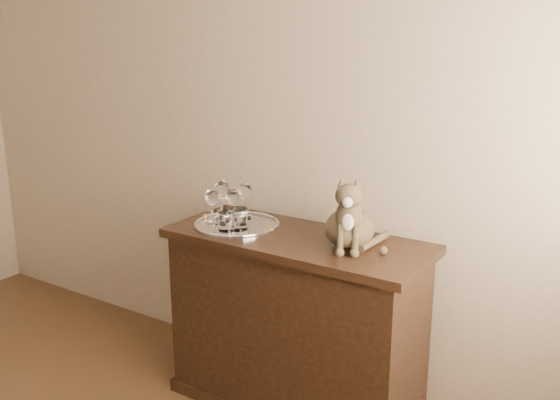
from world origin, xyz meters
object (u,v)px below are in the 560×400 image
(wine_glass_a, at_px, (222,200))
(wine_glass_d, at_px, (232,206))
(tray, at_px, (237,226))
(wine_glass_b, at_px, (245,201))
(tumbler_b, at_px, (227,221))
(wine_glass_c, at_px, (212,206))
(tumbler_a, at_px, (238,219))
(cat, at_px, (350,209))
(sideboard, at_px, (296,324))

(wine_glass_a, height_order, wine_glass_d, wine_glass_a)
(tray, xyz_separation_m, wine_glass_a, (-0.12, 0.04, 0.10))
(wine_glass_b, distance_m, tumbler_b, 0.22)
(tray, relative_size, wine_glass_c, 2.31)
(tumbler_a, bearing_deg, wine_glass_b, 115.34)
(tray, relative_size, wine_glass_b, 2.30)
(tray, relative_size, wine_glass_a, 2.11)
(wine_glass_c, bearing_deg, tumbler_b, -21.18)
(tumbler_b, height_order, cat, cat)
(wine_glass_b, distance_m, tumbler_a, 0.18)
(tray, xyz_separation_m, cat, (0.57, 0.04, 0.16))
(wine_glass_d, bearing_deg, tumbler_a, -39.60)
(tumbler_a, distance_m, tumbler_b, 0.05)
(tumbler_a, relative_size, cat, 0.31)
(tumbler_a, bearing_deg, wine_glass_a, 150.39)
(wine_glass_b, relative_size, tumbler_a, 1.73)
(wine_glass_c, bearing_deg, tray, 24.32)
(tray, height_order, wine_glass_d, wine_glass_d)
(tray, bearing_deg, cat, 3.95)
(wine_glass_a, xyz_separation_m, tumbler_b, (0.13, -0.14, -0.05))
(wine_glass_c, relative_size, tumbler_b, 2.00)
(sideboard, height_order, wine_glass_d, wine_glass_d)
(tray, bearing_deg, wine_glass_c, -155.68)
(tumbler_a, bearing_deg, sideboard, 15.86)
(sideboard, distance_m, tray, 0.53)
(wine_glass_d, bearing_deg, wine_glass_c, -137.83)
(sideboard, xyz_separation_m, tumbler_a, (-0.27, -0.08, 0.48))
(tray, height_order, wine_glass_b, wine_glass_b)
(wine_glass_a, distance_m, tumbler_a, 0.19)
(tumbler_a, distance_m, cat, 0.54)
(cat, bearing_deg, tray, 161.90)
(wine_glass_a, bearing_deg, cat, -0.08)
(cat, bearing_deg, wine_glass_a, 157.87)
(tray, distance_m, cat, 0.59)
(sideboard, distance_m, tumbler_a, 0.56)
(wine_glass_a, distance_m, wine_glass_d, 0.09)
(wine_glass_c, relative_size, tumbler_a, 1.72)
(sideboard, relative_size, tumbler_a, 11.96)
(wine_glass_d, bearing_deg, cat, 2.23)
(wine_glass_a, relative_size, wine_glass_b, 1.09)
(sideboard, xyz_separation_m, wine_glass_b, (-0.35, 0.09, 0.52))
(tray, xyz_separation_m, wine_glass_b, (-0.03, 0.11, 0.09))
(sideboard, distance_m, cat, 0.64)
(sideboard, bearing_deg, tumbler_a, -164.14)
(wine_glass_d, distance_m, tumbler_b, 0.13)
(sideboard, bearing_deg, tumbler_b, -158.50)
(tray, xyz_separation_m, wine_glass_d, (-0.04, 0.02, 0.09))
(sideboard, bearing_deg, wine_glass_a, 177.76)
(wine_glass_a, height_order, wine_glass_b, wine_glass_a)
(sideboard, relative_size, wine_glass_a, 6.32)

